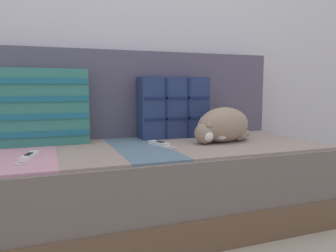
# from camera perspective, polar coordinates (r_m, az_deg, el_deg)

# --- Properties ---
(ground_plane) EXTENTS (14.00, 14.00, 0.00)m
(ground_plane) POSITION_cam_1_polar(r_m,az_deg,el_deg) (1.61, -3.76, -18.14)
(ground_plane) COLOR #A89E8E
(couch) EXTENTS (1.89, 0.82, 0.39)m
(couch) POSITION_cam_1_polar(r_m,az_deg,el_deg) (1.66, -5.20, -10.16)
(couch) COLOR brown
(couch) RESTS_ON ground_plane
(sofa_backrest) EXTENTS (1.85, 0.14, 0.49)m
(sofa_backrest) POSITION_cam_1_polar(r_m,az_deg,el_deg) (1.92, -8.05, 5.49)
(sofa_backrest) COLOR #514C60
(sofa_backrest) RESTS_ON couch
(throw_pillow_quilted) EXTENTS (0.40, 0.14, 0.34)m
(throw_pillow_quilted) POSITION_cam_1_polar(r_m,az_deg,el_deg) (1.87, 0.94, 3.25)
(throw_pillow_quilted) COLOR navy
(throw_pillow_quilted) RESTS_ON couch
(throw_pillow_striped) EXTENTS (0.41, 0.14, 0.38)m
(throw_pillow_striped) POSITION_cam_1_polar(r_m,az_deg,el_deg) (1.74, -20.61, 3.12)
(throw_pillow_striped) COLOR #337A70
(throw_pillow_striped) RESTS_ON couch
(sleeping_cat) EXTENTS (0.36, 0.25, 0.18)m
(sleeping_cat) POSITION_cam_1_polar(r_m,az_deg,el_deg) (1.72, 9.37, 0.00)
(sleeping_cat) COLOR gray
(sleeping_cat) RESTS_ON couch
(game_remote_near) EXTENTS (0.09, 0.19, 0.02)m
(game_remote_near) POSITION_cam_1_polar(r_m,az_deg,el_deg) (1.60, -1.43, -3.15)
(game_remote_near) COLOR white
(game_remote_near) RESTS_ON couch
(game_remote_far) EXTENTS (0.09, 0.20, 0.02)m
(game_remote_far) POSITION_cam_1_polar(r_m,az_deg,el_deg) (1.43, -23.04, -4.92)
(game_remote_far) COLOR white
(game_remote_far) RESTS_ON couch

